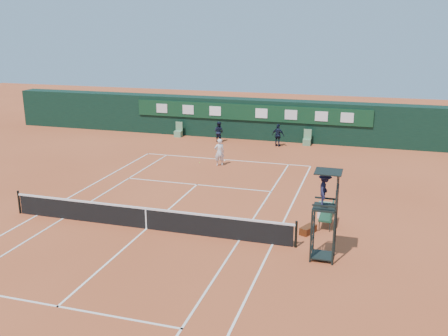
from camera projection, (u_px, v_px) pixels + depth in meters
The scene contains 14 objects.
ground at pixel (147, 229), 21.34m from camera, with size 90.00×90.00×0.00m, color #C1552D.
court_lines at pixel (147, 229), 21.34m from camera, with size 11.05×23.85×0.01m.
tennis_net at pixel (146, 218), 21.20m from camera, with size 12.90×0.10×1.10m.
back_wall at pixel (251, 118), 38.18m from camera, with size 40.00×1.65×3.00m.
linesman_chair_left at pixel (178, 133), 38.87m from camera, with size 0.55×0.50×1.15m.
linesman_chair_right at pixel (307, 141), 36.11m from camera, with size 0.55×0.50×1.15m.
umpire_chair at pixel (325, 197), 17.93m from camera, with size 0.96×0.95×3.42m.
player_bench at pixel (329, 214), 21.41m from camera, with size 0.56×1.20×1.10m.
tennis_bag at pixel (308, 230), 20.86m from camera, with size 0.36×0.83×0.31m, color black.
cooler at pixel (324, 210), 22.60m from camera, with size 0.57×0.57×0.65m.
tennis_ball at pixel (199, 163), 31.47m from camera, with size 0.06×0.06×0.06m, color #BFDC33.
player at pixel (219, 152), 30.73m from camera, with size 0.62×0.41×1.70m, color silver.
ball_kid_left at pixel (219, 132), 37.01m from camera, with size 0.75×0.58×1.54m, color black.
ball_kid_right at pixel (278, 135), 35.63m from camera, with size 0.95×0.39×1.62m, color black.
Camera 1 is at (8.87, -18.00, 8.40)m, focal length 40.00 mm.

